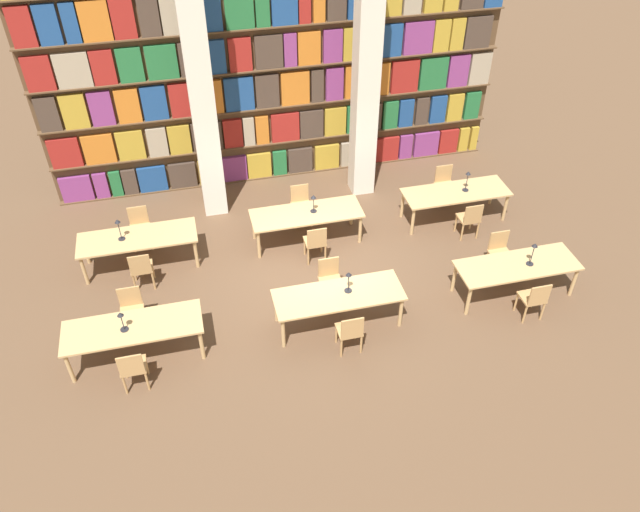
# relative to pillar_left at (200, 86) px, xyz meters

# --- Properties ---
(ground_plane) EXTENTS (40.00, 40.00, 0.00)m
(ground_plane) POSITION_rel_pillar_left_xyz_m (1.74, -2.87, -3.00)
(ground_plane) COLOR brown
(bookshelf_bank) EXTENTS (10.51, 0.35, 5.50)m
(bookshelf_bank) POSITION_rel_pillar_left_xyz_m (1.73, 1.11, -0.27)
(bookshelf_bank) COLOR brown
(bookshelf_bank) RESTS_ON ground_plane
(pillar_left) EXTENTS (0.50, 0.50, 6.00)m
(pillar_left) POSITION_rel_pillar_left_xyz_m (0.00, 0.00, 0.00)
(pillar_left) COLOR silver
(pillar_left) RESTS_ON ground_plane
(pillar_center) EXTENTS (0.50, 0.50, 6.00)m
(pillar_center) POSITION_rel_pillar_left_xyz_m (3.48, 0.00, 0.00)
(pillar_center) COLOR silver
(pillar_center) RESTS_ON ground_plane
(reading_table_0) EXTENTS (2.34, 0.83, 0.73)m
(reading_table_0) POSITION_rel_pillar_left_xyz_m (-1.81, -4.13, -2.35)
(reading_table_0) COLOR tan
(reading_table_0) RESTS_ON ground_plane
(chair_0) EXTENTS (0.42, 0.40, 0.89)m
(chair_0) POSITION_rel_pillar_left_xyz_m (-1.85, -4.83, -2.51)
(chair_0) COLOR tan
(chair_0) RESTS_ON ground_plane
(chair_1) EXTENTS (0.42, 0.40, 0.89)m
(chair_1) POSITION_rel_pillar_left_xyz_m (-1.85, -3.43, -2.51)
(chair_1) COLOR tan
(chair_1) RESTS_ON ground_plane
(desk_lamp_0) EXTENTS (0.14, 0.14, 0.41)m
(desk_lamp_0) POSITION_rel_pillar_left_xyz_m (-1.93, -4.17, -2.00)
(desk_lamp_0) COLOR #232328
(desk_lamp_0) RESTS_ON reading_table_0
(reading_table_1) EXTENTS (2.34, 0.83, 0.73)m
(reading_table_1) POSITION_rel_pillar_left_xyz_m (1.79, -4.19, -2.35)
(reading_table_1) COLOR tan
(reading_table_1) RESTS_ON ground_plane
(chair_2) EXTENTS (0.42, 0.40, 0.89)m
(chair_2) POSITION_rel_pillar_left_xyz_m (1.81, -4.89, -2.51)
(chair_2) COLOR tan
(chair_2) RESTS_ON ground_plane
(chair_3) EXTENTS (0.42, 0.40, 0.89)m
(chair_3) POSITION_rel_pillar_left_xyz_m (1.81, -3.49, -2.51)
(chair_3) COLOR tan
(chair_3) RESTS_ON ground_plane
(desk_lamp_1) EXTENTS (0.14, 0.14, 0.45)m
(desk_lamp_1) POSITION_rel_pillar_left_xyz_m (1.98, -4.15, -1.97)
(desk_lamp_1) COLOR #232328
(desk_lamp_1) RESTS_ON reading_table_1
(reading_table_2) EXTENTS (2.34, 0.83, 0.73)m
(reading_table_2) POSITION_rel_pillar_left_xyz_m (5.30, -4.21, -2.35)
(reading_table_2) COLOR tan
(reading_table_2) RESTS_ON ground_plane
(chair_4) EXTENTS (0.42, 0.40, 0.89)m
(chair_4) POSITION_rel_pillar_left_xyz_m (5.31, -4.91, -2.51)
(chair_4) COLOR tan
(chair_4) RESTS_ON ground_plane
(chair_5) EXTENTS (0.42, 0.40, 0.89)m
(chair_5) POSITION_rel_pillar_left_xyz_m (5.31, -3.51, -2.51)
(chair_5) COLOR tan
(chair_5) RESTS_ON ground_plane
(desk_lamp_2) EXTENTS (0.14, 0.14, 0.50)m
(desk_lamp_2) POSITION_rel_pillar_left_xyz_m (5.52, -4.25, -1.94)
(desk_lamp_2) COLOR #232328
(desk_lamp_2) RESTS_ON reading_table_2
(reading_table_3) EXTENTS (2.34, 0.83, 0.73)m
(reading_table_3) POSITION_rel_pillar_left_xyz_m (-1.68, -1.64, -2.35)
(reading_table_3) COLOR tan
(reading_table_3) RESTS_ON ground_plane
(chair_6) EXTENTS (0.42, 0.40, 0.89)m
(chair_6) POSITION_rel_pillar_left_xyz_m (-1.66, -2.34, -2.51)
(chair_6) COLOR tan
(chair_6) RESTS_ON ground_plane
(chair_7) EXTENTS (0.42, 0.40, 0.89)m
(chair_7) POSITION_rel_pillar_left_xyz_m (-1.66, -0.94, -2.51)
(chair_7) COLOR tan
(chair_7) RESTS_ON ground_plane
(desk_lamp_3) EXTENTS (0.14, 0.14, 0.48)m
(desk_lamp_3) POSITION_rel_pillar_left_xyz_m (-1.97, -1.64, -1.95)
(desk_lamp_3) COLOR #232328
(desk_lamp_3) RESTS_ON reading_table_3
(reading_table_4) EXTENTS (2.34, 0.83, 0.73)m
(reading_table_4) POSITION_rel_pillar_left_xyz_m (1.78, -1.64, -2.35)
(reading_table_4) COLOR tan
(reading_table_4) RESTS_ON ground_plane
(chair_8) EXTENTS (0.42, 0.40, 0.89)m
(chair_8) POSITION_rel_pillar_left_xyz_m (1.81, -2.34, -2.51)
(chair_8) COLOR tan
(chair_8) RESTS_ON ground_plane
(chair_9) EXTENTS (0.42, 0.40, 0.89)m
(chair_9) POSITION_rel_pillar_left_xyz_m (1.81, -0.95, -2.51)
(chair_9) COLOR tan
(chair_9) RESTS_ON ground_plane
(desk_lamp_4) EXTENTS (0.14, 0.14, 0.41)m
(desk_lamp_4) POSITION_rel_pillar_left_xyz_m (1.94, -1.63, -2.00)
(desk_lamp_4) COLOR #232328
(desk_lamp_4) RESTS_ON reading_table_4
(reading_table_5) EXTENTS (2.34, 0.83, 0.73)m
(reading_table_5) POSITION_rel_pillar_left_xyz_m (5.15, -1.65, -2.35)
(reading_table_5) COLOR tan
(reading_table_5) RESTS_ON ground_plane
(chair_10) EXTENTS (0.42, 0.40, 0.89)m
(chair_10) POSITION_rel_pillar_left_xyz_m (5.19, -2.35, -2.51)
(chair_10) COLOR tan
(chair_10) RESTS_ON ground_plane
(chair_11) EXTENTS (0.42, 0.40, 0.89)m
(chair_11) POSITION_rel_pillar_left_xyz_m (5.19, -0.95, -2.51)
(chair_11) COLOR tan
(chair_11) RESTS_ON ground_plane
(desk_lamp_5) EXTENTS (0.14, 0.14, 0.48)m
(desk_lamp_5) POSITION_rel_pillar_left_xyz_m (5.36, -1.66, -1.95)
(desk_lamp_5) COLOR #232328
(desk_lamp_5) RESTS_ON reading_table_5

